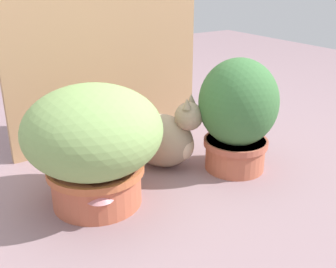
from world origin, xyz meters
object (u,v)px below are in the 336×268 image
at_px(leafy_planter, 238,113).
at_px(mushroom_ornament_red, 96,188).
at_px(cat, 166,138).
at_px(mushroom_ornament_pink, 100,197).
at_px(grass_planter, 94,141).

distance_m(leafy_planter, mushroom_ornament_red, 0.62).
distance_m(leafy_planter, cat, 0.30).
bearing_deg(mushroom_ornament_pink, leafy_planter, 5.67).
relative_size(leafy_planter, cat, 1.23).
bearing_deg(grass_planter, mushroom_ornament_pink, -108.42).
distance_m(grass_planter, mushroom_ornament_red, 0.15).
bearing_deg(leafy_planter, grass_planter, 174.18).
xyz_separation_m(grass_planter, leafy_planter, (0.57, -0.06, 0.01)).
relative_size(cat, mushroom_ornament_red, 2.68).
height_order(grass_planter, leafy_planter, leafy_planter).
bearing_deg(mushroom_ornament_red, leafy_planter, 0.62).
height_order(cat, mushroom_ornament_red, cat).
xyz_separation_m(cat, mushroom_ornament_red, (-0.38, -0.17, -0.03)).
relative_size(mushroom_ornament_pink, mushroom_ornament_red, 0.91).
xyz_separation_m(grass_planter, mushroom_ornament_pink, (-0.04, -0.12, -0.14)).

